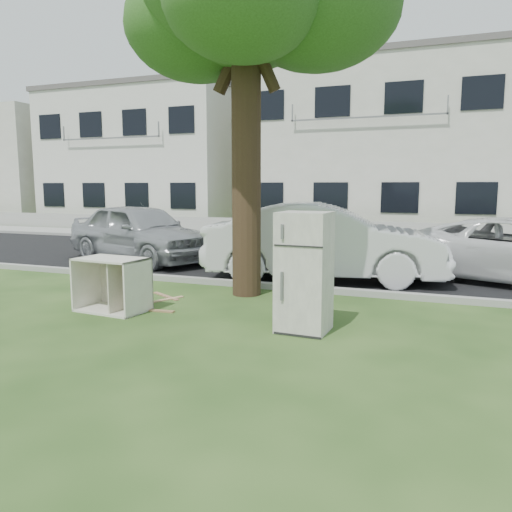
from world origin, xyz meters
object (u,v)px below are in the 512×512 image
at_px(fridge, 304,272).
at_px(car_center, 324,242).
at_px(cabinet, 112,284).
at_px(car_left, 140,232).

xyz_separation_m(fridge, car_center, (-0.62, 3.86, -0.01)).
distance_m(cabinet, car_left, 5.54).
relative_size(car_center, car_left, 1.09).
xyz_separation_m(fridge, cabinet, (-3.28, -0.01, -0.41)).
xyz_separation_m(car_center, car_left, (-5.34, 0.96, -0.04)).
bearing_deg(car_left, cabinet, -131.12).
xyz_separation_m(cabinet, car_left, (-2.68, 4.84, 0.36)).
bearing_deg(fridge, car_left, 143.47).
relative_size(fridge, car_left, 0.36).
relative_size(fridge, car_center, 0.33).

